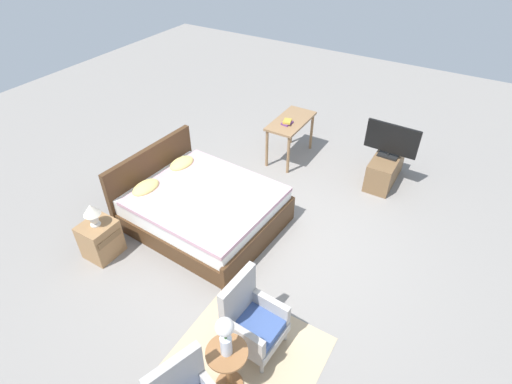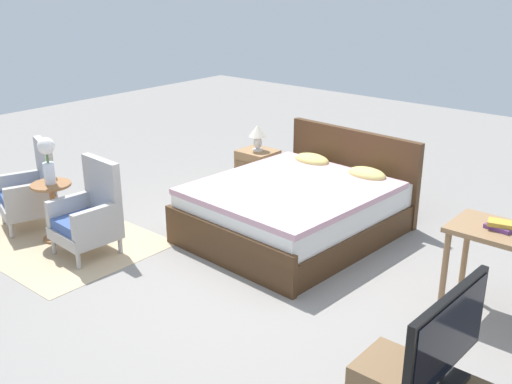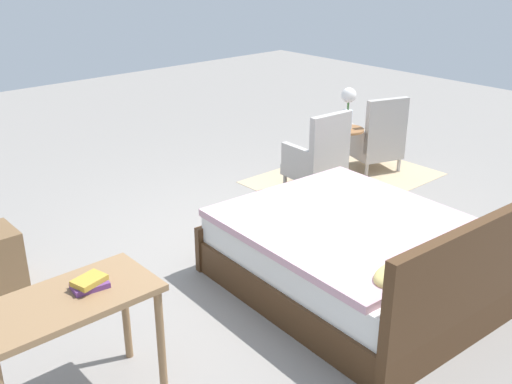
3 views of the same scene
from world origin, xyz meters
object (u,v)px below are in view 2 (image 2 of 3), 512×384
Objects in this scene: bed at (298,208)px; table_lamp at (258,134)px; side_table at (53,205)px; flower_vase at (47,156)px; nightstand at (258,170)px; armchair_by_window_left at (32,192)px; tv_flatscreen at (447,339)px; book_stack at (500,225)px; armchair_by_window_right at (89,216)px.

bed is 6.56× the size of table_lamp.
flower_vase is at bearing 0.00° from side_table.
nightstand is 0.48m from table_lamp.
side_table is at bearing -6.49° from armchair_by_window_left.
table_lamp is (0.63, 2.49, -0.17)m from flower_vase.
book_stack is at bearing 100.57° from tv_flatscreen.
armchair_by_window_left is (-2.34, -1.66, 0.08)m from bed.
armchair_by_window_left is 4.80m from tv_flatscreen.
armchair_by_window_left is 0.51m from side_table.
bed is 1.42m from nightstand.
bed is 2.87m from armchair_by_window_left.
armchair_by_window_right is 1.50× the size of side_table.
nightstand is (1.14, 2.43, -0.12)m from armchair_by_window_left.
table_lamp is at bearing 147.48° from bed.
book_stack is at bearing 19.96° from side_table.
table_lamp is at bearing 64.78° from armchair_by_window_left.
book_stack is at bearing -17.59° from table_lamp.
nightstand is at bearing 142.84° from tv_flatscreen.
flower_vase is 2.57m from table_lamp.
armchair_by_window_right is 3.70m from book_stack.
armchair_by_window_right is 1.09× the size of tv_flatscreen.
side_table is at bearing -136.80° from bed.
armchair_by_window_left is 1.50× the size of side_table.
book_stack is (-0.32, 1.70, 0.00)m from tv_flatscreen.
bed is at bearing 35.35° from armchair_by_window_left.
armchair_by_window_left is at bearing -162.85° from book_stack.
book_stack is at bearing 21.90° from armchair_by_window_right.
table_lamp is 4.56m from tv_flatscreen.
tv_flatscreen is (2.43, -1.99, 0.49)m from bed.
nightstand is 1.59× the size of table_lamp.
armchair_by_window_right is at bearing 6.54° from side_table.
nightstand is at bearing 162.42° from book_stack.
book_stack is at bearing -17.58° from nightstand.
table_lamp is (1.14, 2.43, 0.36)m from armchair_by_window_left.
tv_flatscreen is at bearing -37.17° from table_lamp.
armchair_by_window_left reaches higher than side_table.
side_table is 0.52m from flower_vase.
armchair_by_window_right reaches higher than table_lamp.
armchair_by_window_right is at bearing -92.33° from table_lamp.
flower_vase is (0.51, -0.06, 0.52)m from armchair_by_window_left.
armchair_by_window_left is 2.68m from nightstand.
armchair_by_window_right is at bearing 6.54° from flower_vase.
table_lamp is 1.52× the size of book_stack.
bed is at bearing -32.50° from nightstand.
bed is at bearing 43.20° from flower_vase.
book_stack reaches higher than side_table.
armchair_by_window_right is at bearing -92.33° from nightstand.
armchair_by_window_right is (-1.30, -1.66, 0.08)m from bed.
armchair_by_window_left is at bearing 173.51° from side_table.
flower_vase reaches higher than nightstand.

